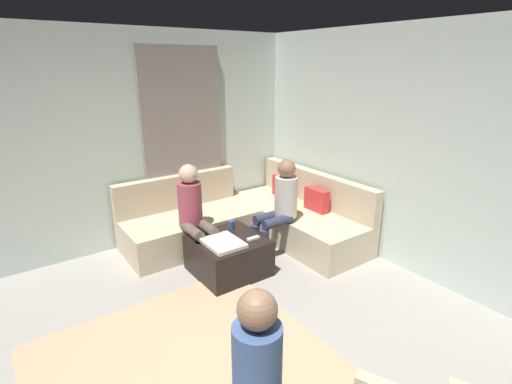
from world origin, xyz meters
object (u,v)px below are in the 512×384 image
sectional_couch (252,220)px  ottoman (228,255)px  game_remote (253,238)px  person_on_couch_back (280,204)px  person_on_couch_side (194,212)px  person_on_armchair (272,382)px  coffee_mug (231,225)px

sectional_couch → ottoman: 0.91m
ottoman → game_remote: (0.18, 0.22, 0.22)m
game_remote → person_on_couch_back: size_ratio=0.12×
game_remote → person_on_couch_side: (-0.59, -0.42, 0.23)m
person_on_armchair → person_on_couch_side: bearing=-131.6°
ottoman → person_on_couch_side: 0.64m
coffee_mug → game_remote: coffee_mug is taller
sectional_couch → ottoman: (0.56, -0.71, -0.07)m
sectional_couch → person_on_couch_side: (0.15, -0.91, 0.38)m
ottoman → person_on_armchair: person_on_armchair is taller
ottoman → game_remote: bearing=50.7°
person_on_armchair → coffee_mug: bearing=-140.9°
game_remote → person_on_armchair: bearing=-32.5°
coffee_mug → person_on_armchair: person_on_armchair is taller
sectional_couch → coffee_mug: 0.66m
person_on_armchair → game_remote: bearing=-146.4°
coffee_mug → person_on_couch_side: person_on_couch_side is taller
person_on_couch_back → person_on_armchair: bearing=140.2°
coffee_mug → person_on_couch_back: size_ratio=0.08×
ottoman → person_on_couch_back: size_ratio=0.63×
coffee_mug → person_on_couch_back: person_on_couch_back is taller
sectional_couch → person_on_couch_side: size_ratio=2.12×
sectional_couch → person_on_armchair: bearing=-32.8°
coffee_mug → ottoman: bearing=-39.3°
person_on_couch_back → person_on_couch_side: 1.04m
person_on_couch_side → game_remote: bearing=125.3°
sectional_couch → person_on_armchair: person_on_armchair is taller
person_on_couch_back → person_on_couch_side: bearing=68.7°
coffee_mug → person_on_couch_side: (-0.19, -0.38, 0.19)m
sectional_couch → coffee_mug: (0.34, -0.53, 0.19)m
person_on_couch_side → person_on_armchair: size_ratio=1.02×
person_on_couch_side → person_on_armchair: 2.61m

